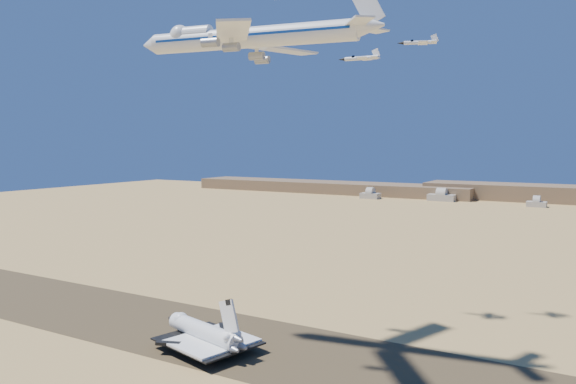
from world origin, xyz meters
The scene contains 11 objects.
ground centered at (0.00, 0.00, 0.00)m, with size 1200.00×1200.00×0.00m, color tan.
runway centered at (0.00, 0.00, 0.03)m, with size 600.00×50.00×0.06m, color brown.
ridgeline centered at (65.32, 527.31, 7.63)m, with size 960.00×90.00×18.00m.
hangars centered at (-64.00, 478.43, 4.83)m, with size 200.50×29.50×30.00m.
shuttle centered at (-2.66, -10.89, 5.12)m, with size 38.85×29.89×19.03m.
carrier_747 centered at (7.75, -2.68, 97.51)m, with size 80.57×61.47×19.99m.
crew_a centered at (6.59, -18.17, 1.01)m, with size 0.69×0.46×1.90m, color #F83D0E.
crew_b centered at (3.84, -17.73, 1.00)m, with size 0.91×0.52×1.87m, color #F83D0E.
crew_c centered at (4.89, -18.32, 0.86)m, with size 0.94×0.48×1.61m, color #F83D0E.
chase_jet_c centered at (25.36, 47.17, 96.49)m, with size 16.03×8.72×3.99m.
chase_jet_d centered at (43.55, 59.12, 102.37)m, with size 14.59×8.56×3.73m.
Camera 1 is at (107.98, -147.12, 65.40)m, focal length 35.00 mm.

